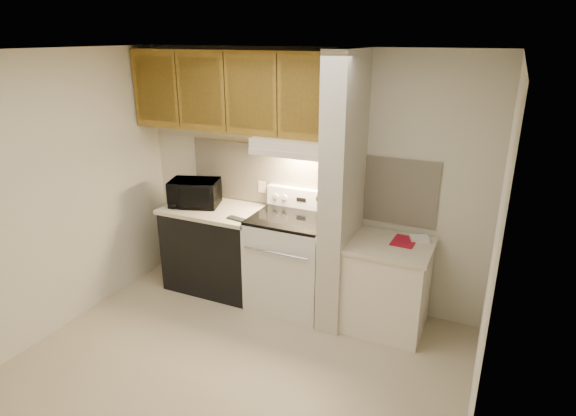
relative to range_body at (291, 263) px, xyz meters
The scene contains 50 objects.
floor 1.24m from the range_body, 90.00° to the right, with size 3.60×3.60×0.00m, color #BDAD8D.
ceiling 2.34m from the range_body, 90.00° to the right, with size 3.60×3.60×0.00m, color white.
wall_back 0.86m from the range_body, 90.00° to the left, with size 3.60×0.02×2.50m, color beige.
wall_left 2.28m from the range_body, 147.31° to the right, with size 0.02×3.00×2.50m, color beige.
wall_right 2.28m from the range_body, 32.69° to the right, with size 0.02×3.00×2.50m, color beige.
backsplash 0.84m from the range_body, 90.00° to the left, with size 2.60×0.02×0.63m, color beige.
range_body is the anchor object (origin of this frame).
oven_window 0.32m from the range_body, 90.00° to the right, with size 0.50×0.01×0.30m, color black.
oven_handle 0.44m from the range_body, 90.00° to the right, with size 0.02×0.02×0.65m, color silver.
cooktop 0.48m from the range_body, ahead, with size 0.74×0.64×0.03m, color black.
range_backguard 0.66m from the range_body, 90.00° to the left, with size 0.76×0.08×0.20m, color silver.
range_display 0.64m from the range_body, 90.00° to the left, with size 0.10×0.01×0.04m, color black.
range_knob_left_outer 0.70m from the range_body, 139.40° to the left, with size 0.05×0.05×0.02m, color silver.
range_knob_left_inner 0.66m from the range_body, 126.87° to the left, with size 0.05×0.05×0.02m, color silver.
range_knob_right_inner 0.66m from the range_body, 53.13° to the left, with size 0.05×0.05×0.02m, color silver.
range_knob_right_outer 0.70m from the range_body, 40.60° to the left, with size 0.05×0.05×0.02m, color silver.
dishwasher_front 0.88m from the range_body, behind, with size 1.00×0.63×0.87m, color black.
left_countertop 0.98m from the range_body, behind, with size 1.04×0.67×0.04m, color beige.
spoon_rest 0.69m from the range_body, 158.40° to the right, with size 0.23×0.07×0.02m, color black.
teal_jar 1.32m from the range_body, behind, with size 0.10×0.10×0.11m, color #1D5A51.
outlet 0.86m from the range_body, 146.31° to the left, with size 0.08×0.01×0.12m, color white.
microwave 1.25m from the range_body, behind, with size 0.50×0.34×0.28m, color black.
partition_pillar 0.94m from the range_body, ahead, with size 0.22×0.70×2.50m, color beige.
pillar_trim 0.93m from the range_body, ahead, with size 0.01×0.70×0.04m, color olive.
knife_strip 0.95m from the range_body, ahead, with size 0.02×0.42×0.04m, color black.
knife_blade_a 0.87m from the range_body, 28.29° to the right, with size 0.01×0.04×0.16m, color silver.
knife_handle_a 1.01m from the range_body, 28.43° to the right, with size 0.02×0.02×0.10m, color black.
knife_blade_b 0.85m from the range_body, 20.91° to the right, with size 0.01×0.04×0.18m, color silver.
knife_handle_b 0.99m from the range_body, 19.62° to the right, with size 0.02×0.02×0.10m, color black.
knife_blade_c 0.83m from the range_body, ahead, with size 0.01×0.04×0.20m, color silver.
knife_handle_c 0.99m from the range_body, ahead, with size 0.02×0.02×0.10m, color black.
knife_blade_d 0.85m from the range_body, ahead, with size 0.01×0.04×0.16m, color silver.
knife_handle_d 0.98m from the range_body, ahead, with size 0.02×0.02×0.10m, color black.
knife_blade_e 0.85m from the range_body, 16.65° to the left, with size 0.01×0.04×0.18m, color silver.
knife_handle_e 0.99m from the range_body, 16.43° to the left, with size 0.02×0.02×0.10m, color black.
oven_mitt 0.86m from the range_body, 23.58° to the left, with size 0.03×0.11×0.26m, color slate.
right_cab_base 0.97m from the range_body, ahead, with size 0.70×0.60×0.81m, color white.
right_countertop 1.04m from the range_body, ahead, with size 0.74×0.64×0.04m, color beige.
red_folder 1.14m from the range_body, ahead, with size 0.20×0.27×0.01m, color #AA1225.
white_box 1.27m from the range_body, ahead, with size 0.16×0.11×0.04m, color white.
range_hood 1.17m from the range_body, 90.00° to the left, with size 0.78×0.44×0.15m, color white.
hood_lip 1.12m from the range_body, 90.00° to the right, with size 0.78×0.04×0.06m, color white.
upper_cabinets 1.77m from the range_body, 166.16° to the left, with size 2.18×0.33×0.77m, color olive.
cab_door_a 2.22m from the range_body, behind, with size 0.46×0.01×0.63m, color olive.
cab_gap_a 2.04m from the range_body, behind, with size 0.01×0.01×0.73m, color black.
cab_door_b 1.89m from the range_body, behind, with size 0.46×0.01×0.63m, color olive.
cab_gap_b 1.77m from the range_body, behind, with size 0.01×0.01×0.73m, color black.
cab_door_c 1.68m from the range_body, behind, with size 0.46×0.01×0.63m, color olive.
cab_gap_c 1.63m from the range_body, behind, with size 0.01×0.01×0.73m, color black.
cab_door_d 1.63m from the range_body, ahead, with size 0.46×0.01×0.63m, color olive.
Camera 1 is at (1.77, -2.78, 2.60)m, focal length 30.00 mm.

